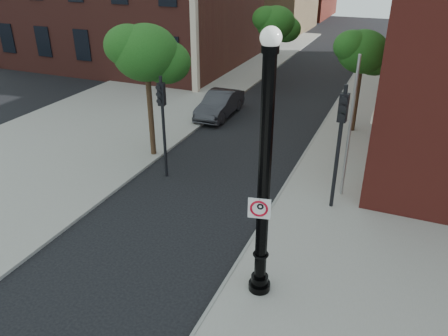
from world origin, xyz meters
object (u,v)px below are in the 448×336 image
at_px(no_parking_sign, 259,208).
at_px(parked_car, 220,104).
at_px(traffic_signal_right, 341,129).
at_px(traffic_signal_left, 162,111).
at_px(lamppost, 264,188).

xyz_separation_m(no_parking_sign, parked_car, (-6.74, 13.09, -2.11)).
bearing_deg(traffic_signal_right, no_parking_sign, -97.16).
xyz_separation_m(no_parking_sign, traffic_signal_left, (-5.82, 5.31, 0.06)).
xyz_separation_m(lamppost, traffic_signal_right, (1.02, 5.20, -0.15)).
relative_size(lamppost, traffic_signal_left, 1.67).
relative_size(no_parking_sign, traffic_signal_right, 0.12).
bearing_deg(no_parking_sign, traffic_signal_right, 66.42).
distance_m(lamppost, parked_car, 14.82).
relative_size(no_parking_sign, parked_car, 0.13).
distance_m(lamppost, traffic_signal_left, 7.80).
bearing_deg(parked_car, traffic_signal_right, -45.53).
height_order(parked_car, traffic_signal_right, traffic_signal_right).
distance_m(lamppost, no_parking_sign, 0.51).
xyz_separation_m(lamppost, parked_car, (-6.78, 12.92, -2.59)).
height_order(no_parking_sign, traffic_signal_right, traffic_signal_right).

